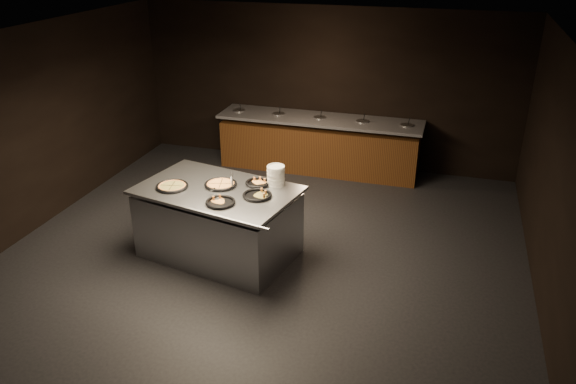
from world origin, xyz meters
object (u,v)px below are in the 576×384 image
Objects in this scene: plate_stack at (276,176)px; pan_cheese_whole at (221,184)px; pan_veggie_whole at (172,186)px; serving_counter at (219,224)px.

plate_stack reaches higher than pan_cheese_whole.
pan_cheese_whole is at bearing -161.36° from plate_stack.
pan_cheese_whole is at bearing 22.47° from pan_veggie_whole.
plate_stack is at bearing 37.73° from serving_counter.
plate_stack reaches higher than pan_veggie_whole.
pan_veggie_whole and pan_cheese_whole have the same top height.
pan_cheese_whole is (0.59, 0.24, 0.00)m from pan_veggie_whole.
pan_veggie_whole is 0.99× the size of pan_cheese_whole.
serving_counter is 8.53× the size of plate_stack.
plate_stack is at bearing 20.42° from pan_veggie_whole.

